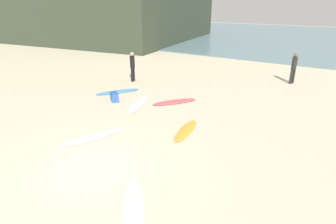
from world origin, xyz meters
TOP-DOWN VIEW (x-y plane):
  - ground_plane at (0.00, 0.00)m, footprint 120.00×120.00m
  - ocean_water at (0.00, 37.99)m, footprint 120.00×40.00m
  - surfboard_0 at (-2.21, 4.96)m, footprint 1.41×2.52m
  - surfboard_1 at (-1.39, 1.37)m, footprint 1.33×2.46m
  - surfboard_2 at (-0.91, 6.11)m, footprint 1.72×2.12m
  - surfboard_3 at (1.09, 3.66)m, footprint 0.83×2.09m
  - surfboard_4 at (-4.30, 5.84)m, footprint 1.69×2.27m
  - surfboard_5 at (2.22, -0.74)m, footprint 1.97×2.28m
  - beachgoer_mid at (-5.06, 8.02)m, footprint 0.34×0.34m
  - beachgoer_far at (3.08, 12.71)m, footprint 0.38×0.38m
  - beach_cooler at (-3.47, 4.71)m, footprint 0.65×0.60m

SIDE VIEW (x-z plane):
  - ground_plane at x=0.00m, z-range 0.00..0.00m
  - surfboard_3 at x=1.09m, z-range 0.00..0.06m
  - surfboard_0 at x=-2.21m, z-range 0.00..0.07m
  - surfboard_4 at x=-4.30m, z-range 0.00..0.07m
  - surfboard_1 at x=-1.39m, z-range 0.00..0.08m
  - ocean_water at x=0.00m, z-range 0.00..0.08m
  - surfboard_5 at x=2.22m, z-range 0.00..0.08m
  - surfboard_2 at x=-0.91m, z-range 0.00..0.09m
  - beach_cooler at x=-3.47m, z-range 0.00..0.42m
  - beachgoer_mid at x=-5.06m, z-range 0.10..1.86m
  - beachgoer_far at x=3.08m, z-range 0.11..1.90m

